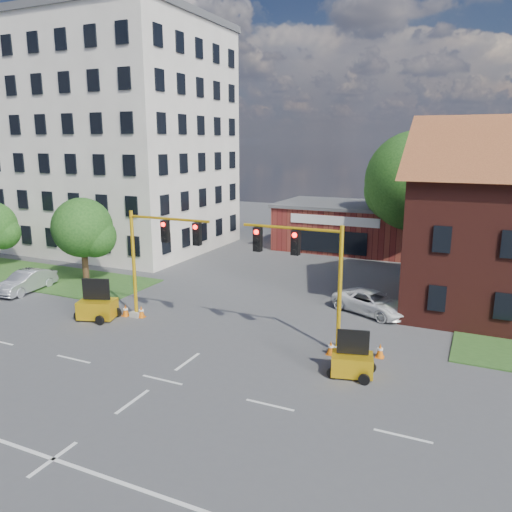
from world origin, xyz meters
name	(u,v)px	position (x,y,z in m)	size (l,w,h in m)	color
ground	(162,380)	(0.00, 0.00, 0.00)	(120.00, 120.00, 0.00)	#48484B
grass_verge_nw	(22,274)	(-20.00, 10.00, 0.04)	(22.00, 6.00, 0.08)	#2B501E
lane_markings	(116,414)	(0.00, -3.00, 0.01)	(60.00, 36.00, 0.01)	silver
office_block	(116,138)	(-20.00, 21.90, 10.31)	(18.40, 15.40, 20.60)	beige
brick_shop	(345,225)	(0.00, 29.98, 2.16)	(12.40, 8.40, 4.30)	maroon
tree_large	(421,185)	(6.92, 27.08, 6.46)	(8.68, 8.27, 10.88)	#3C2A15
tree_nw_front	(86,230)	(-13.78, 10.58, 3.80)	(4.46, 4.25, 6.10)	#3C2A15
signal_mast_west	(157,253)	(-4.36, 6.00, 3.92)	(5.30, 0.60, 6.20)	gray
signal_mast_east	(307,270)	(4.36, 6.00, 3.92)	(5.30, 0.60, 6.20)	gray
trailer_west	(97,307)	(-7.74, 4.72, 0.72)	(2.34, 1.92, 2.29)	yellow
trailer_east	(352,362)	(7.25, 3.78, 0.63)	(1.99, 1.57, 2.00)	yellow
cone_a	(126,310)	(-6.62, 5.79, 0.34)	(0.40, 0.40, 0.70)	#D85F0B
cone_b	(141,312)	(-5.64, 5.98, 0.34)	(0.40, 0.40, 0.70)	#D85F0B
cone_c	(331,348)	(5.79, 5.54, 0.34)	(0.40, 0.40, 0.70)	#D85F0B
cone_d	(380,351)	(8.00, 6.18, 0.34)	(0.40, 0.40, 0.70)	#D85F0B
pickup_white	(372,302)	(6.33, 12.27, 0.66)	(2.21, 4.78, 1.33)	white
sedan_silver_front	(26,281)	(-15.85, 6.87, 0.72)	(1.53, 4.38, 1.44)	#A8AAB0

